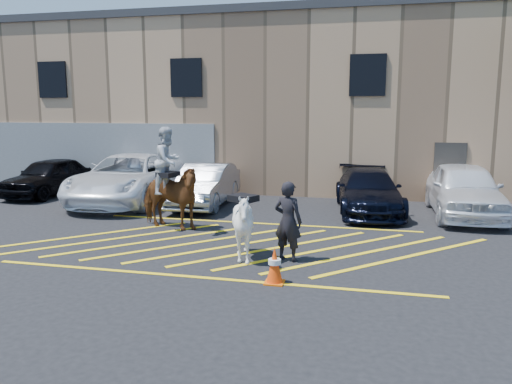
% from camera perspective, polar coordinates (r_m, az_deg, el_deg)
% --- Properties ---
extents(ground, '(90.00, 90.00, 0.00)m').
position_cam_1_polar(ground, '(12.92, -2.04, -5.77)').
color(ground, black).
rests_on(ground, ground).
extents(car_black_suv, '(1.94, 4.42, 1.48)m').
position_cam_1_polar(car_black_suv, '(21.41, -22.56, 1.65)').
color(car_black_suv, black).
rests_on(car_black_suv, ground).
extents(car_white_pickup, '(3.32, 6.45, 1.74)m').
position_cam_1_polar(car_white_pickup, '(18.88, -14.34, 1.52)').
color(car_white_pickup, white).
rests_on(car_white_pickup, ground).
extents(car_silver_sedan, '(1.74, 4.51, 1.47)m').
position_cam_1_polar(car_silver_sedan, '(17.69, -5.82, 0.79)').
color(car_silver_sedan, '#9397A0').
rests_on(car_silver_sedan, ground).
extents(car_blue_suv, '(2.55, 5.04, 1.40)m').
position_cam_1_polar(car_blue_suv, '(16.91, 12.71, 0.09)').
color(car_blue_suv, black).
rests_on(car_blue_suv, ground).
extents(car_white_suv, '(2.06, 5.03, 1.71)m').
position_cam_1_polar(car_white_suv, '(17.20, 22.68, 0.25)').
color(car_white_suv, white).
rests_on(car_white_suv, ground).
extents(handler, '(0.76, 0.60, 1.82)m').
position_cam_1_polar(handler, '(11.22, 3.68, -3.35)').
color(handler, black).
rests_on(handler, ground).
extents(warehouse, '(32.42, 10.20, 7.30)m').
position_cam_1_polar(warehouse, '(24.24, 5.48, 10.07)').
color(warehouse, tan).
rests_on(warehouse, ground).
extents(hatching_zone, '(12.60, 5.12, 0.01)m').
position_cam_1_polar(hatching_zone, '(12.64, -2.40, -6.09)').
color(hatching_zone, yellow).
rests_on(hatching_zone, ground).
extents(mounted_bay, '(2.39, 1.56, 2.90)m').
position_cam_1_polar(mounted_bay, '(14.32, -9.96, 0.40)').
color(mounted_bay, brown).
rests_on(mounted_bay, ground).
extents(saddled_white, '(1.82, 1.90, 1.62)m').
position_cam_1_polar(saddled_white, '(11.18, -1.45, -3.86)').
color(saddled_white, white).
rests_on(saddled_white, ground).
extents(traffic_cone, '(0.38, 0.38, 0.73)m').
position_cam_1_polar(traffic_cone, '(9.90, 2.14, -8.37)').
color(traffic_cone, '#EA5D09').
rests_on(traffic_cone, ground).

